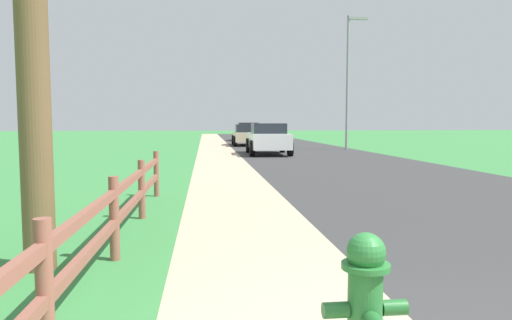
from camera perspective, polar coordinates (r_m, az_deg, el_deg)
ground_plane at (r=26.96m, az=-2.88°, el=1.37°), size 120.00×120.00×0.00m
road_asphalt at (r=29.36m, az=3.72°, el=1.64°), size 7.00×66.00×0.01m
curb_concrete at (r=28.94m, az=-9.06°, el=1.55°), size 6.00×66.00×0.01m
grass_verge at (r=29.05m, az=-12.02°, el=1.52°), size 5.00×66.00×0.00m
fire_hydrant at (r=3.07m, az=13.37°, el=-16.57°), size 0.53×0.46×0.87m
rail_fence at (r=5.41m, az=-17.11°, el=-6.13°), size 0.11×9.14×0.95m
parked_suv_white at (r=22.39m, az=1.51°, el=2.66°), size 2.06×4.32×1.50m
parked_car_beige at (r=31.16m, az=-1.06°, el=3.14°), size 2.10×4.40×1.41m
parked_car_red at (r=39.25m, az=-1.01°, el=3.54°), size 2.15×4.62×1.53m
street_lamp at (r=26.61m, az=11.44°, el=10.58°), size 1.17×0.20×7.42m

